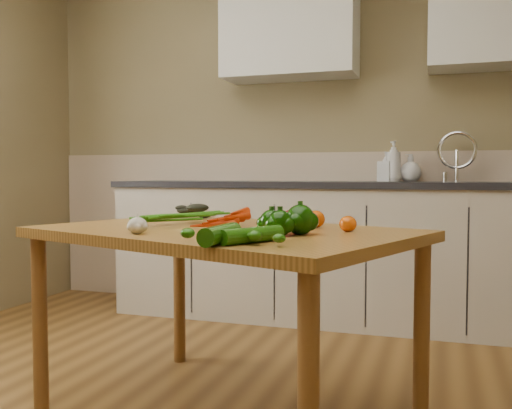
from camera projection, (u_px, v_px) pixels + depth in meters
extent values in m
cube|color=#887851|center=(310.00, 124.00, 4.03)|extent=(4.00, 0.02, 2.60)
cube|color=#C3AB92|center=(309.00, 230.00, 4.05)|extent=(3.98, 0.03, 1.10)
cube|color=#BCB09D|center=(328.00, 254.00, 3.71)|extent=(2.80, 0.60, 0.86)
cube|color=#26262B|center=(329.00, 185.00, 3.69)|extent=(2.84, 0.64, 0.04)
cube|color=#99999E|center=(457.00, 192.00, 3.45)|extent=(0.55, 0.42, 0.10)
cylinder|color=silver|center=(457.00, 163.00, 3.61)|extent=(0.02, 0.02, 0.24)
cube|color=silver|center=(290.00, 26.00, 3.85)|extent=(0.90, 0.35, 0.70)
cube|color=silver|center=(498.00, 8.00, 3.44)|extent=(0.80, 0.35, 0.70)
cube|color=#A26E2F|center=(223.00, 234.00, 2.16)|extent=(1.60, 1.30, 0.04)
cylinder|color=brown|center=(40.00, 324.00, 2.26)|extent=(0.06, 0.06, 0.70)
cylinder|color=brown|center=(308.00, 402.00, 1.49)|extent=(0.06, 0.06, 0.70)
cylinder|color=brown|center=(179.00, 293.00, 2.87)|extent=(0.06, 0.06, 0.70)
cylinder|color=brown|center=(422.00, 336.00, 2.09)|extent=(0.06, 0.06, 0.70)
imported|color=silver|center=(394.00, 161.00, 3.68)|extent=(0.14, 0.14, 0.26)
imported|color=silver|center=(386.00, 167.00, 3.70)|extent=(0.11, 0.11, 0.19)
imported|color=silver|center=(411.00, 168.00, 3.69)|extent=(0.16, 0.16, 0.18)
ellipsoid|color=beige|center=(137.00, 226.00, 1.96)|extent=(0.07, 0.07, 0.06)
sphere|color=#0B3102|center=(272.00, 222.00, 1.94)|extent=(0.08, 0.08, 0.08)
sphere|color=#0B3102|center=(300.00, 220.00, 1.94)|extent=(0.10, 0.10, 0.10)
sphere|color=#0B3102|center=(280.00, 223.00, 1.90)|extent=(0.09, 0.09, 0.09)
ellipsoid|color=maroon|center=(291.00, 219.00, 2.19)|extent=(0.08, 0.08, 0.07)
ellipsoid|color=#D34D05|center=(316.00, 219.00, 2.19)|extent=(0.07, 0.07, 0.07)
ellipsoid|color=#D34D05|center=(348.00, 224.00, 2.03)|extent=(0.06, 0.06, 0.06)
cylinder|color=#164A07|center=(252.00, 235.00, 1.70)|extent=(0.15, 0.22, 0.05)
cylinder|color=#164A07|center=(220.00, 234.00, 1.68)|extent=(0.06, 0.22, 0.06)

